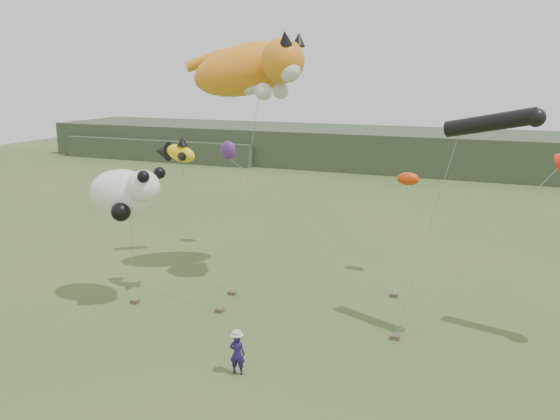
{
  "coord_description": "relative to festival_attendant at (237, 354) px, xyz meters",
  "views": [
    {
      "loc": [
        7.56,
        -15.33,
        9.79
      ],
      "look_at": [
        0.21,
        3.0,
        4.93
      ],
      "focal_mm": 35.0,
      "sensor_mm": 36.0,
      "label": 1
    }
  ],
  "objects": [
    {
      "name": "misc_kites",
      "position": [
        -2.29,
        12.32,
        4.62
      ],
      "size": [
        11.33,
        1.71,
        1.6
      ],
      "color": "red",
      "rests_on": "ground"
    },
    {
      "name": "headland",
      "position": [
        -3.17,
        45.15,
        1.19
      ],
      "size": [
        90.0,
        13.0,
        4.0
      ],
      "color": "#2D3D28",
      "rests_on": "ground"
    },
    {
      "name": "sandbag_anchors",
      "position": [
        -0.95,
        5.38,
        -0.65
      ],
      "size": [
        11.66,
        5.25,
        0.17
      ],
      "color": "brown",
      "rests_on": "ground"
    },
    {
      "name": "cat_kite",
      "position": [
        -3.34,
        9.1,
        9.42
      ],
      "size": [
        7.02,
        4.98,
        3.45
      ],
      "color": "orange",
      "rests_on": "ground"
    },
    {
      "name": "ground",
      "position": [
        -0.05,
        0.46,
        -0.73
      ],
      "size": [
        120.0,
        120.0,
        0.0
      ],
      "primitive_type": "plane",
      "color": "#385123",
      "rests_on": "ground"
    },
    {
      "name": "fish_kite",
      "position": [
        -5.68,
        5.51,
        5.83
      ],
      "size": [
        2.28,
        1.51,
        1.24
      ],
      "color": "yellow",
      "rests_on": "ground"
    },
    {
      "name": "panda_kite",
      "position": [
        -7.08,
        3.8,
        4.22
      ],
      "size": [
        3.61,
        2.34,
        2.25
      ],
      "color": "white",
      "rests_on": "ground"
    },
    {
      "name": "festival_attendant",
      "position": [
        0.0,
        0.0,
        0.0
      ],
      "size": [
        0.58,
        0.43,
        1.46
      ],
      "primitive_type": "imported",
      "rotation": [
        0.0,
        0.0,
        3.29
      ],
      "color": "#1D1551",
      "rests_on": "ground"
    }
  ]
}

